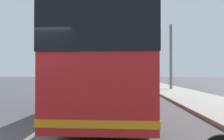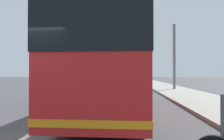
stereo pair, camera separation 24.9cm
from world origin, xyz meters
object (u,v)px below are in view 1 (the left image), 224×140
Objects in this scene: car_behind_bus at (85,79)px; car_oncoming at (98,78)px; utility_pole at (171,57)px; car_side_street at (118,79)px; coach_bus at (115,64)px.

car_oncoming is (16.46, -0.43, -0.03)m from car_behind_bus.
car_behind_bus is at bearing -2.42° from car_oncoming.
car_side_street is at bearing 18.97° from utility_pole.
coach_bus is 28.42m from car_side_street.
car_behind_bus is 16.47m from car_oncoming.
car_side_street is at bearing 15.46° from car_oncoming.
car_oncoming is 0.66× the size of utility_pole.
car_side_street is 0.74× the size of utility_pole.
coach_bus is 2.45× the size of car_side_street.
car_side_street is 15.74m from car_oncoming.
utility_pole is at bearing 16.74° from car_oncoming.
car_side_street reaches higher than car_behind_bus.
car_oncoming is (43.49, 4.36, -1.31)m from coach_bus.
car_behind_bus is (27.03, 4.79, -1.28)m from coach_bus.
car_side_street is 1.06× the size of car_behind_bus.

